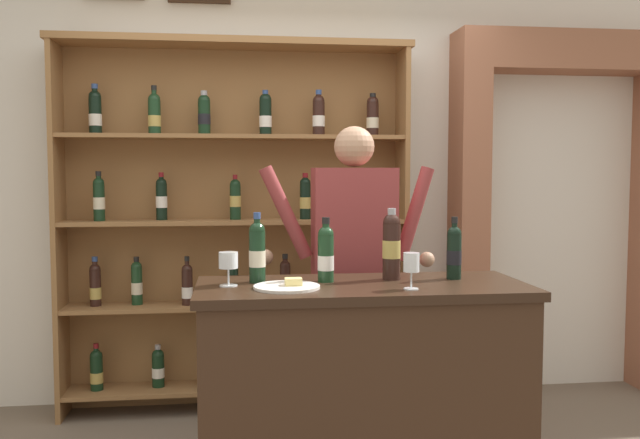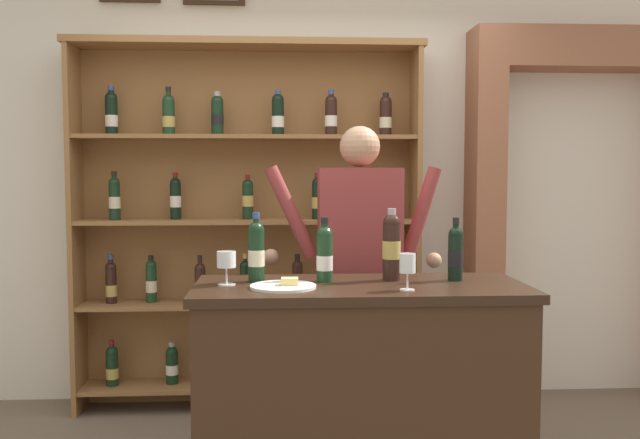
# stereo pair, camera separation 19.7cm
# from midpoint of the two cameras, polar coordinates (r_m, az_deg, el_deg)

# --- Properties ---
(back_wall) EXTENTS (12.00, 0.19, 3.11)m
(back_wall) POSITION_cam_midpoint_polar(r_m,az_deg,el_deg) (4.45, -0.12, 5.07)
(back_wall) COLOR silver
(back_wall) RESTS_ON ground
(wine_shelf) EXTENTS (2.15, 0.30, 2.27)m
(wine_shelf) POSITION_cam_midpoint_polar(r_m,az_deg,el_deg) (4.21, -4.74, 0.09)
(wine_shelf) COLOR olive
(wine_shelf) RESTS_ON ground
(archway_doorway) EXTENTS (1.49, 0.45, 2.38)m
(archway_doorway) POSITION_cam_midpoint_polar(r_m,az_deg,el_deg) (4.78, 22.05, 1.94)
(archway_doorway) COLOR #935B42
(archway_doorway) RESTS_ON ground
(tasting_counter) EXTENTS (1.43, 0.60, 0.99)m
(tasting_counter) POSITION_cam_midpoint_polar(r_m,az_deg,el_deg) (3.04, 5.32, -14.78)
(tasting_counter) COLOR #382316
(tasting_counter) RESTS_ON ground
(shopkeeper) EXTENTS (0.92, 0.22, 1.71)m
(shopkeeper) POSITION_cam_midpoint_polar(r_m,az_deg,el_deg) (3.47, 4.96, -2.80)
(shopkeeper) COLOR #2D3347
(shopkeeper) RESTS_ON ground
(tasting_bottle_vin_santo) EXTENTS (0.07, 0.07, 0.31)m
(tasting_bottle_vin_santo) POSITION_cam_midpoint_polar(r_m,az_deg,el_deg) (2.95, -3.51, -2.64)
(tasting_bottle_vin_santo) COLOR black
(tasting_bottle_vin_santo) RESTS_ON tasting_counter
(tasting_bottle_super_tuscan) EXTENTS (0.07, 0.07, 0.28)m
(tasting_bottle_super_tuscan) POSITION_cam_midpoint_polar(r_m,az_deg,el_deg) (2.95, 2.31, -2.86)
(tasting_bottle_super_tuscan) COLOR #19381E
(tasting_bottle_super_tuscan) RESTS_ON tasting_counter
(tasting_bottle_rosso) EXTENTS (0.08, 0.08, 0.32)m
(tasting_bottle_rosso) POSITION_cam_midpoint_polar(r_m,az_deg,el_deg) (3.01, 7.95, -2.17)
(tasting_bottle_rosso) COLOR black
(tasting_bottle_rosso) RESTS_ON tasting_counter
(tasting_bottle_prosecco) EXTENTS (0.07, 0.07, 0.28)m
(tasting_bottle_prosecco) POSITION_cam_midpoint_polar(r_m,az_deg,el_deg) (3.07, 13.21, -2.72)
(tasting_bottle_prosecco) COLOR black
(tasting_bottle_prosecco) RESTS_ON tasting_counter
(wine_glass_right) EXTENTS (0.08, 0.08, 0.15)m
(wine_glass_right) POSITION_cam_midpoint_polar(r_m,az_deg,el_deg) (2.88, -5.99, -3.52)
(wine_glass_right) COLOR silver
(wine_glass_right) RESTS_ON tasting_counter
(wine_glass_center) EXTENTS (0.07, 0.07, 0.15)m
(wine_glass_center) POSITION_cam_midpoint_polar(r_m,az_deg,el_deg) (2.77, 9.45, -3.87)
(wine_glass_center) COLOR silver
(wine_glass_center) RESTS_ON tasting_counter
(cheese_plate) EXTENTS (0.28, 0.28, 0.04)m
(cheese_plate) POSITION_cam_midpoint_polar(r_m,az_deg,el_deg) (2.81, -1.07, -5.65)
(cheese_plate) COLOR white
(cheese_plate) RESTS_ON tasting_counter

